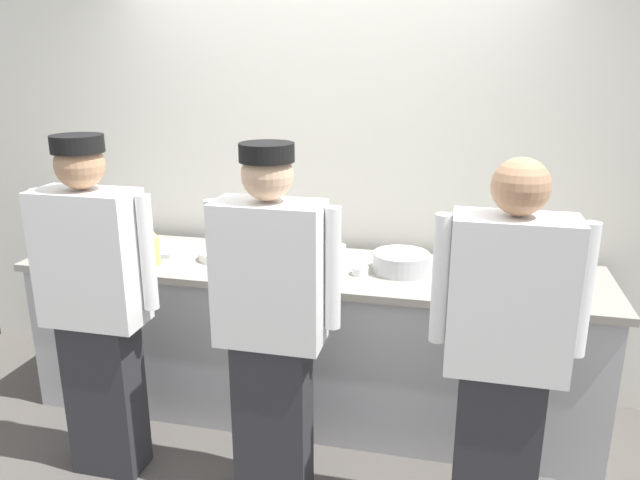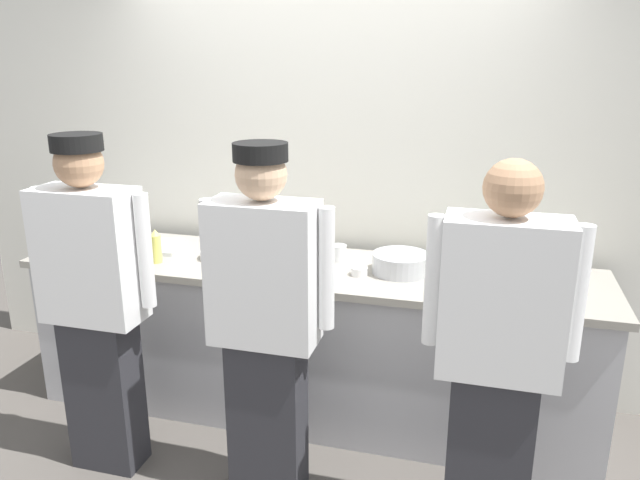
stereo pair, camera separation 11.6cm
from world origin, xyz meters
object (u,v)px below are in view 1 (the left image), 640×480
(chef_far_right, at_px, (505,352))
(sheet_tray, at_px, (138,249))
(plate_stack_front, at_px, (218,255))
(ramekin_yellow_sauce, at_px, (360,270))
(squeeze_bottle_primary, at_px, (470,256))
(chefs_knife, at_px, (508,285))
(mixing_bowl_steel, at_px, (401,262))
(chef_near_left, at_px, (96,302))
(deli_cup, at_px, (338,253))
(chef_center, at_px, (271,321))
(ramekin_green_sauce, at_px, (316,270))
(squeeze_bottle_secondary, at_px, (154,249))

(chef_far_right, relative_size, sheet_tray, 3.71)
(plate_stack_front, height_order, ramekin_yellow_sauce, plate_stack_front)
(squeeze_bottle_primary, distance_m, chefs_knife, 0.25)
(chef_far_right, relative_size, mixing_bowl_steel, 5.47)
(chef_near_left, xyz_separation_m, chef_far_right, (1.87, -0.03, -0.02))
(chefs_knife, bearing_deg, deli_cup, 168.10)
(chefs_knife, bearing_deg, chef_center, -147.21)
(ramekin_yellow_sauce, bearing_deg, chef_far_right, -44.70)
(ramekin_green_sauce, xyz_separation_m, chefs_knife, (0.99, 0.06, -0.02))
(chef_center, height_order, mixing_bowl_steel, chef_center)
(chef_near_left, xyz_separation_m, sheet_tray, (-0.21, 0.78, 0.01))
(mixing_bowl_steel, bearing_deg, squeeze_bottle_secondary, -171.75)
(chef_near_left, height_order, chefs_knife, chef_near_left)
(plate_stack_front, bearing_deg, chef_far_right, -26.30)
(plate_stack_front, relative_size, ramekin_yellow_sauce, 2.46)
(sheet_tray, bearing_deg, squeeze_bottle_primary, 0.73)
(plate_stack_front, height_order, ramekin_green_sauce, plate_stack_front)
(ramekin_yellow_sauce, bearing_deg, squeeze_bottle_primary, 13.38)
(plate_stack_front, relative_size, ramekin_green_sauce, 2.05)
(chef_far_right, distance_m, ramekin_green_sauce, 1.14)
(ramekin_green_sauce, distance_m, deli_cup, 0.26)
(sheet_tray, xyz_separation_m, deli_cup, (1.21, 0.09, 0.03))
(chef_near_left, distance_m, chef_far_right, 1.87)
(chef_near_left, distance_m, ramekin_green_sauce, 1.11)
(squeeze_bottle_secondary, height_order, deli_cup, squeeze_bottle_secondary)
(chef_center, bearing_deg, chefs_knife, 32.79)
(sheet_tray, xyz_separation_m, ramekin_yellow_sauce, (1.37, -0.11, 0.01))
(chef_far_right, xyz_separation_m, ramekin_green_sauce, (-0.94, 0.65, 0.05))
(chef_near_left, distance_m, mixing_bowl_steel, 1.56)
(sheet_tray, bearing_deg, ramekin_green_sauce, -8.05)
(chef_near_left, xyz_separation_m, squeeze_bottle_secondary, (0.01, 0.57, 0.09))
(sheet_tray, distance_m, ramekin_yellow_sauce, 1.37)
(mixing_bowl_steel, distance_m, sheet_tray, 1.57)
(chef_center, bearing_deg, ramekin_yellow_sauce, 66.84)
(chef_far_right, relative_size, deli_cup, 17.91)
(ramekin_yellow_sauce, bearing_deg, chef_near_left, -150.01)
(mixing_bowl_steel, height_order, ramekin_green_sauce, mixing_bowl_steel)
(chef_center, distance_m, plate_stack_front, 0.92)
(sheet_tray, height_order, chefs_knife, sheet_tray)
(chef_far_right, xyz_separation_m, ramekin_yellow_sauce, (-0.71, 0.70, 0.05))
(plate_stack_front, distance_m, ramekin_yellow_sauce, 0.84)
(ramekin_yellow_sauce, bearing_deg, mixing_bowl_steel, 25.62)
(deli_cup, bearing_deg, squeeze_bottle_secondary, -163.12)
(chef_far_right, bearing_deg, ramekin_yellow_sauce, 135.30)
(squeeze_bottle_secondary, distance_m, deli_cup, 1.03)
(chef_near_left, distance_m, plate_stack_front, 0.80)
(sheet_tray, height_order, deli_cup, deli_cup)
(chef_near_left, relative_size, chef_far_right, 1.01)
(mixing_bowl_steel, height_order, deli_cup, mixing_bowl_steel)
(chef_center, distance_m, squeeze_bottle_secondary, 1.04)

